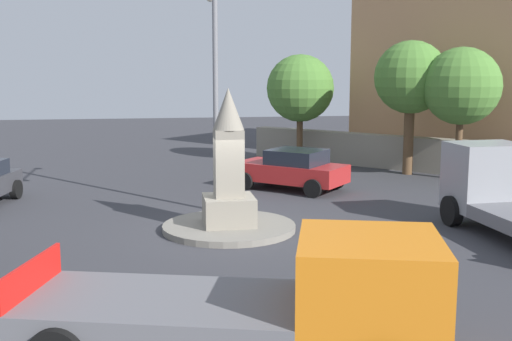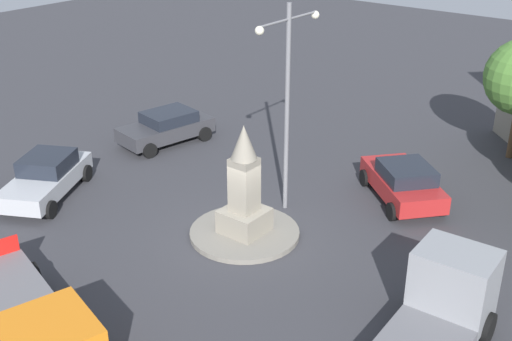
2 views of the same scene
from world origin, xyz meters
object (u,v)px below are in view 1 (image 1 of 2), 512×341
(monument, at_px, (229,171))
(truck_grey_waiting, at_px, (505,194))
(streetlamp, at_px, (215,68))
(tree_far_corner, at_px, (411,78))
(corner_building, at_px, (465,71))
(tree_mid_cluster, at_px, (462,86))
(car_red_approaching, at_px, (292,169))
(truck_orange_parked_right, at_px, (277,302))
(tree_near_wall, at_px, (300,89))

(monument, relative_size, truck_grey_waiting, 0.66)
(streetlamp, bearing_deg, tree_far_corner, -56.45)
(corner_building, xyz_separation_m, tree_mid_cluster, (-6.48, 3.44, -0.56))
(monument, bearing_deg, car_red_approaching, -28.33)
(truck_orange_parked_right, bearing_deg, monument, -1.49)
(truck_grey_waiting, bearing_deg, corner_building, -22.94)
(monument, xyz_separation_m, tree_mid_cluster, (6.52, -9.83, 2.02))
(truck_orange_parked_right, bearing_deg, tree_far_corner, -28.42)
(tree_near_wall, bearing_deg, truck_orange_parked_right, 166.07)
(truck_grey_waiting, height_order, tree_near_wall, tree_near_wall)
(car_red_approaching, height_order, tree_mid_cluster, tree_mid_cluster)
(tree_far_corner, bearing_deg, corner_building, -44.50)
(truck_orange_parked_right, height_order, tree_mid_cluster, tree_mid_cluster)
(car_red_approaching, relative_size, truck_grey_waiting, 0.75)
(streetlamp, height_order, tree_far_corner, streetlamp)
(tree_near_wall, bearing_deg, corner_building, -82.05)
(car_red_approaching, relative_size, corner_building, 0.46)
(corner_building, bearing_deg, truck_grey_waiting, 157.06)
(truck_grey_waiting, relative_size, tree_mid_cluster, 1.07)
(truck_orange_parked_right, distance_m, tree_mid_cluster, 17.73)
(tree_near_wall, bearing_deg, truck_grey_waiting, -169.27)
(corner_building, bearing_deg, streetlamp, 128.41)
(corner_building, relative_size, tree_far_corner, 1.65)
(tree_near_wall, bearing_deg, streetlamp, 153.12)
(truck_orange_parked_right, relative_size, corner_building, 0.72)
(car_red_approaching, bearing_deg, tree_near_wall, -15.34)
(truck_orange_parked_right, bearing_deg, car_red_approaching, -13.25)
(streetlamp, distance_m, car_red_approaching, 5.57)
(car_red_approaching, distance_m, tree_near_wall, 7.14)
(streetlamp, relative_size, car_red_approaching, 1.73)
(corner_building, xyz_separation_m, tree_near_wall, (-1.20, 8.61, -0.77))
(streetlamp, relative_size, corner_building, 0.79)
(monument, distance_m, tree_near_wall, 12.82)
(truck_orange_parked_right, distance_m, tree_far_corner, 18.27)
(tree_near_wall, height_order, tree_mid_cluster, tree_mid_cluster)
(truck_grey_waiting, height_order, tree_mid_cluster, tree_mid_cluster)
(tree_mid_cluster, bearing_deg, tree_near_wall, 44.39)
(monument, bearing_deg, truck_orange_parked_right, 178.51)
(truck_orange_parked_right, xyz_separation_m, tree_near_wall, (19.64, -4.87, 2.48))
(truck_orange_parked_right, relative_size, tree_near_wall, 1.30)
(tree_mid_cluster, distance_m, tree_far_corner, 2.10)
(truck_grey_waiting, bearing_deg, streetlamp, 62.31)
(car_red_approaching, distance_m, truck_grey_waiting, 8.06)
(truck_orange_parked_right, height_order, tree_near_wall, tree_near_wall)
(streetlamp, relative_size, truck_orange_parked_right, 1.10)
(streetlamp, distance_m, truck_orange_parked_right, 10.78)
(monument, xyz_separation_m, tree_near_wall, (11.80, -4.67, 1.80))
(monument, bearing_deg, truck_grey_waiting, -101.22)
(car_red_approaching, xyz_separation_m, tree_mid_cluster, (1.11, -6.91, 2.88))
(truck_grey_waiting, bearing_deg, car_red_approaching, 31.90)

